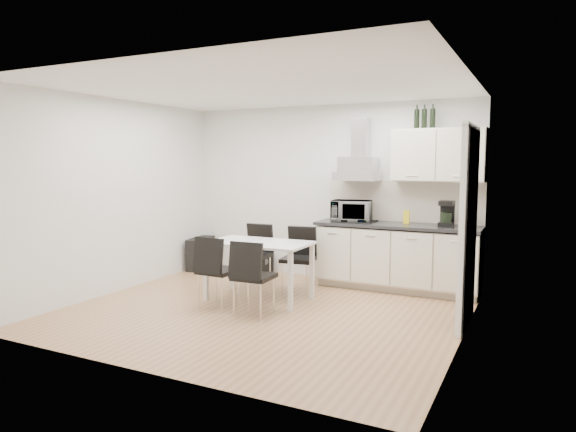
% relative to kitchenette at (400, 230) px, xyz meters
% --- Properties ---
extents(ground, '(4.50, 4.50, 0.00)m').
position_rel_kitchenette_xyz_m(ground, '(-1.18, -1.73, -0.83)').
color(ground, tan).
rests_on(ground, ground).
extents(wall_back, '(4.50, 0.10, 2.60)m').
position_rel_kitchenette_xyz_m(wall_back, '(-1.18, 0.27, 0.47)').
color(wall_back, silver).
rests_on(wall_back, ground).
extents(wall_front, '(4.50, 0.10, 2.60)m').
position_rel_kitchenette_xyz_m(wall_front, '(-1.18, -3.73, 0.47)').
color(wall_front, silver).
rests_on(wall_front, ground).
extents(wall_left, '(0.10, 4.00, 2.60)m').
position_rel_kitchenette_xyz_m(wall_left, '(-3.43, -1.73, 0.47)').
color(wall_left, silver).
rests_on(wall_left, ground).
extents(wall_right, '(0.10, 4.00, 2.60)m').
position_rel_kitchenette_xyz_m(wall_right, '(1.07, -1.73, 0.47)').
color(wall_right, silver).
rests_on(wall_right, ground).
extents(ceiling, '(4.50, 4.50, 0.00)m').
position_rel_kitchenette_xyz_m(ceiling, '(-1.18, -1.73, 1.77)').
color(ceiling, white).
rests_on(ceiling, wall_back).
extents(doorway, '(0.08, 1.04, 2.10)m').
position_rel_kitchenette_xyz_m(doorway, '(1.03, -1.18, 0.22)').
color(doorway, white).
rests_on(doorway, ground).
extents(kitchenette, '(2.22, 0.64, 2.52)m').
position_rel_kitchenette_xyz_m(kitchenette, '(0.00, 0.00, 0.00)').
color(kitchenette, beige).
rests_on(kitchenette, ground).
extents(dining_table, '(1.30, 0.75, 0.75)m').
position_rel_kitchenette_xyz_m(dining_table, '(-1.48, -1.30, -0.17)').
color(dining_table, white).
rests_on(dining_table, ground).
extents(chair_far_left, '(0.45, 0.51, 0.88)m').
position_rel_kitchenette_xyz_m(chair_far_left, '(-1.88, -0.76, -0.39)').
color(chair_far_left, black).
rests_on(chair_far_left, ground).
extents(chair_far_right, '(0.51, 0.56, 0.88)m').
position_rel_kitchenette_xyz_m(chair_far_right, '(-1.19, -0.75, -0.39)').
color(chair_far_right, black).
rests_on(chair_far_right, ground).
extents(chair_near_left, '(0.46, 0.52, 0.88)m').
position_rel_kitchenette_xyz_m(chair_near_left, '(-1.75, -1.83, -0.39)').
color(chair_near_left, black).
rests_on(chair_near_left, ground).
extents(chair_near_right, '(0.46, 0.52, 0.88)m').
position_rel_kitchenette_xyz_m(chair_near_right, '(-1.20, -1.91, -0.39)').
color(chair_near_right, black).
rests_on(chair_near_right, ground).
extents(guitar_amp, '(0.39, 0.66, 0.51)m').
position_rel_kitchenette_xyz_m(guitar_amp, '(-3.28, -0.08, -0.57)').
color(guitar_amp, black).
rests_on(guitar_amp, ground).
extents(floor_speaker, '(0.23, 0.22, 0.30)m').
position_rel_kitchenette_xyz_m(floor_speaker, '(-2.16, 0.17, -0.68)').
color(floor_speaker, black).
rests_on(floor_speaker, ground).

